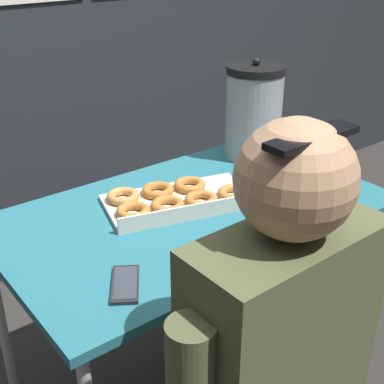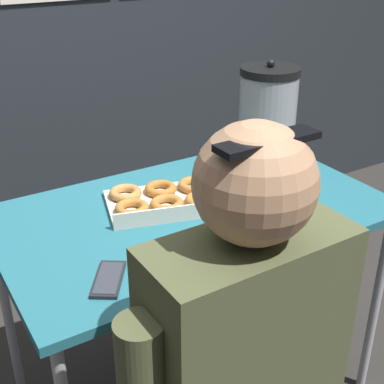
# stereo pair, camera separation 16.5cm
# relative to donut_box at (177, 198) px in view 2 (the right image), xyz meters

# --- Properties ---
(back_wall) EXTENTS (6.00, 0.11, 2.41)m
(back_wall) POSITION_rel_donut_box_xyz_m (0.02, 1.11, 0.41)
(back_wall) COLOR #23282D
(back_wall) RESTS_ON ground
(folding_table) EXTENTS (1.21, 0.73, 0.77)m
(folding_table) POSITION_rel_donut_box_xyz_m (0.02, -0.05, -0.08)
(folding_table) COLOR #236675
(folding_table) RESTS_ON ground
(donut_box) EXTENTS (0.52, 0.36, 0.05)m
(donut_box) POSITION_rel_donut_box_xyz_m (0.00, 0.00, 0.00)
(donut_box) COLOR beige
(donut_box) RESTS_ON folding_table
(coffee_urn) EXTENTS (0.22, 0.25, 0.38)m
(coffee_urn) POSITION_rel_donut_box_xyz_m (0.48, 0.16, 0.16)
(coffee_urn) COLOR #939399
(coffee_urn) RESTS_ON folding_table
(cell_phone) EXTENTS (0.14, 0.16, 0.01)m
(cell_phone) POSITION_rel_donut_box_xyz_m (-0.36, -0.27, -0.01)
(cell_phone) COLOR black
(cell_phone) RESTS_ON folding_table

